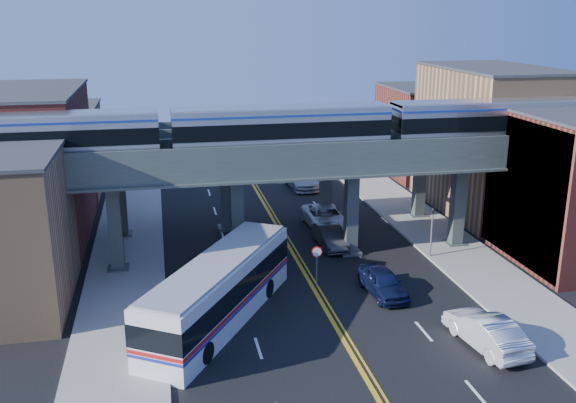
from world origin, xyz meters
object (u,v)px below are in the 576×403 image
object	(u,v)px
car_lane_d	(301,178)
car_parked_curb	(486,331)
transit_train	(281,128)
car_lane_a	(383,282)
stop_sign	(317,259)
traffic_signal	(432,227)
car_lane_b	(330,236)
car_lane_c	(326,218)
transit_bus	(219,291)

from	to	relation	value
car_lane_d	car_parked_curb	world-z (taller)	car_lane_d
transit_train	car_lane_d	size ratio (longest dim) A/B	7.15
car_lane_a	car_lane_d	distance (m)	25.32
stop_sign	car_lane_d	world-z (taller)	stop_sign
traffic_signal	car_lane_b	world-z (taller)	traffic_signal
stop_sign	car_parked_curb	world-z (taller)	stop_sign
car_lane_b	car_lane_d	bearing A→B (deg)	83.14
stop_sign	car_lane_c	xyz separation A→B (m)	(3.41, 10.68, -0.90)
car_lane_d	car_parked_curb	xyz separation A→B (m)	(2.45, -32.35, -0.02)
car_lane_b	car_lane_c	xyz separation A→B (m)	(0.77, 4.10, 0.08)
stop_sign	traffic_signal	distance (m)	9.41
transit_train	transit_bus	bearing A→B (deg)	-121.03
car_lane_d	transit_bus	bearing A→B (deg)	-115.63
traffic_signal	car_lane_c	bearing A→B (deg)	125.57
traffic_signal	transit_bus	xyz separation A→B (m)	(-15.30, -6.55, -0.51)
traffic_signal	car_lane_a	bearing A→B (deg)	-136.08
stop_sign	car_lane_b	world-z (taller)	stop_sign
car_lane_b	car_lane_c	size ratio (longest dim) A/B	0.77
traffic_signal	car_lane_d	xyz separation A→B (m)	(-4.73, 20.23, -1.40)
transit_bus	car_parked_curb	size ratio (longest dim) A/B	2.45
car_lane_a	car_lane_b	size ratio (longest dim) A/B	0.98
car_lane_b	car_parked_curb	bearing A→B (deg)	-77.31
transit_train	car_parked_curb	size ratio (longest dim) A/B	8.30
transit_train	car_lane_c	world-z (taller)	transit_train
car_lane_b	car_parked_curb	world-z (taller)	car_parked_curb
transit_train	traffic_signal	distance (m)	12.41
car_lane_a	car_lane_c	xyz separation A→B (m)	(-0.22, 12.76, 0.06)
transit_train	car_lane_b	xyz separation A→B (m)	(3.89, 1.58, -8.36)
car_lane_d	car_parked_curb	distance (m)	32.45
transit_train	stop_sign	size ratio (longest dim) A/B	16.81
car_lane_a	traffic_signal	bearing A→B (deg)	40.13
traffic_signal	car_lane_b	xyz separation A→B (m)	(-6.27, 3.58, -1.52)
car_parked_curb	traffic_signal	bearing A→B (deg)	-108.41
transit_train	car_parked_curb	xyz separation A→B (m)	(7.88, -14.12, -8.27)
car_lane_a	transit_train	bearing A→B (deg)	120.80
traffic_signal	car_lane_d	world-z (taller)	traffic_signal
car_lane_a	car_lane_d	bearing A→B (deg)	84.97
transit_bus	car_lane_c	bearing A→B (deg)	-2.86
transit_bus	car_lane_a	world-z (taller)	transit_bus
transit_train	car_lane_b	size ratio (longest dim) A/B	9.30
traffic_signal	car_parked_curb	size ratio (longest dim) A/B	0.77
car_parked_curb	car_lane_a	bearing A→B (deg)	-74.71
stop_sign	car_lane_a	bearing A→B (deg)	-29.86
car_lane_d	car_parked_curb	bearing A→B (deg)	-89.76
traffic_signal	car_lane_d	bearing A→B (deg)	103.15
stop_sign	car_lane_c	bearing A→B (deg)	72.32
transit_train	traffic_signal	xyz separation A→B (m)	(10.16, -2.00, -6.85)
transit_bus	car_parked_curb	world-z (taller)	transit_bus
traffic_signal	car_lane_c	world-z (taller)	traffic_signal
car_lane_b	traffic_signal	bearing A→B (deg)	-31.30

